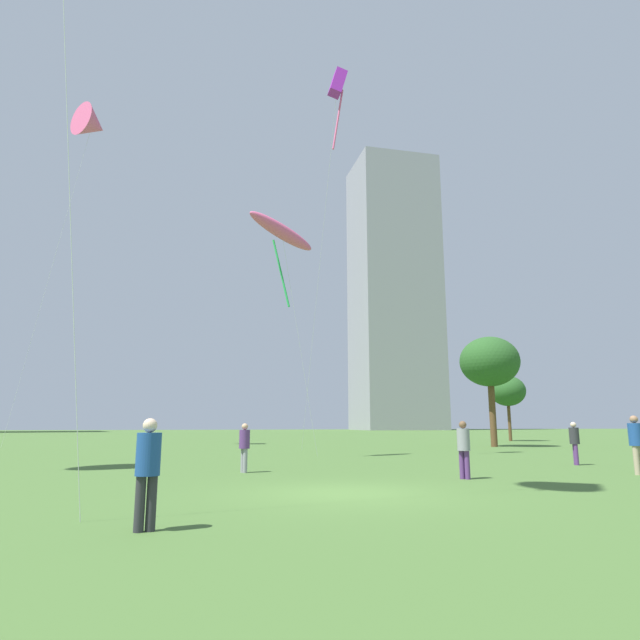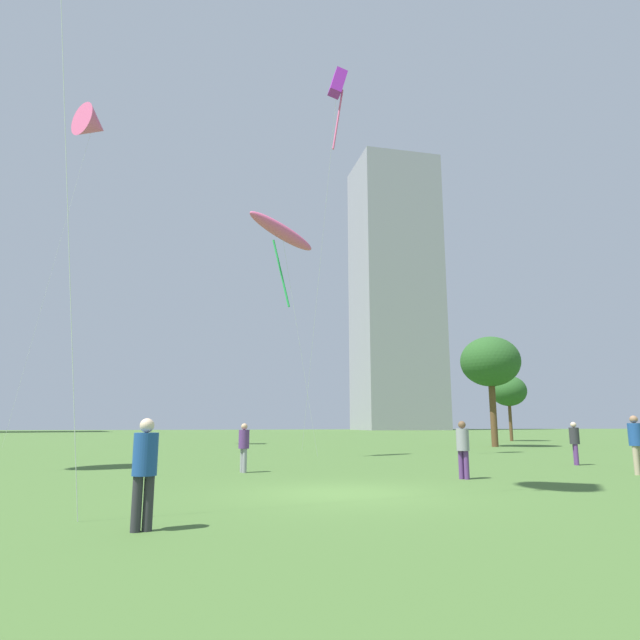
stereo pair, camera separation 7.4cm
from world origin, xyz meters
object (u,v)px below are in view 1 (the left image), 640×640
(park_tree_1, at_px, (490,362))
(distant_highrise_0, at_px, (394,292))
(kite_flying_0, at_px, (338,86))
(kite_flying_1, at_px, (92,125))
(person_standing_1, at_px, (636,440))
(person_standing_0, at_px, (244,444))
(person_standing_4, at_px, (575,440))
(person_standing_2, at_px, (464,445))
(kite_flying_3, at_px, (282,232))
(park_tree_2, at_px, (508,391))
(person_standing_3, at_px, (148,465))

(park_tree_1, distance_m, distant_highrise_0, 111.64)
(kite_flying_0, bearing_deg, kite_flying_1, 132.39)
(kite_flying_1, height_order, distant_highrise_0, distant_highrise_0)
(person_standing_1, distance_m, park_tree_1, 21.66)
(person_standing_0, relative_size, kite_flying_0, 0.08)
(person_standing_4, xyz_separation_m, kite_flying_0, (-7.78, 5.92, 17.87))
(person_standing_2, distance_m, kite_flying_1, 37.96)
(person_standing_0, xyz_separation_m, person_standing_1, (11.89, -3.74, 0.14))
(person_standing_2, bearing_deg, kite_flying_0, 149.31)
(person_standing_0, relative_size, kite_flying_1, 0.06)
(kite_flying_3, height_order, park_tree_1, kite_flying_3)
(park_tree_2, bearing_deg, kite_flying_3, -140.86)
(person_standing_2, xyz_separation_m, kite_flying_0, (-0.94, 9.82, 17.86))
(person_standing_0, bearing_deg, distant_highrise_0, -45.58)
(park_tree_1, bearing_deg, kite_flying_0, -144.38)
(park_tree_1, bearing_deg, person_standing_4, -111.18)
(person_standing_2, relative_size, kite_flying_1, 0.07)
(kite_flying_0, distance_m, kite_flying_3, 8.46)
(person_standing_2, bearing_deg, park_tree_2, 109.11)
(kite_flying_0, distance_m, distant_highrise_0, 122.83)
(person_standing_1, xyz_separation_m, kite_flying_3, (-9.60, 10.58, 9.78))
(person_standing_4, bearing_deg, person_standing_2, -36.93)
(kite_flying_0, relative_size, park_tree_2, 3.30)
(park_tree_2, bearing_deg, person_standing_1, -116.59)
(person_standing_2, bearing_deg, person_standing_1, 53.07)
(park_tree_1, distance_m, park_tree_2, 14.04)
(distant_highrise_0, bearing_deg, kite_flying_3, -113.63)
(person_standing_0, bearing_deg, kite_flying_3, -40.10)
(person_standing_3, bearing_deg, person_standing_0, 64.31)
(kite_flying_1, distance_m, park_tree_1, 34.38)
(person_standing_0, distance_m, park_tree_1, 25.41)
(person_standing_0, distance_m, kite_flying_0, 19.59)
(person_standing_3, relative_size, distant_highrise_0, 0.02)
(person_standing_3, height_order, kite_flying_0, kite_flying_0)
(park_tree_1, bearing_deg, person_standing_0, -139.58)
(person_standing_3, distance_m, kite_flying_0, 24.94)
(person_standing_3, bearing_deg, park_tree_2, 39.75)
(person_standing_2, xyz_separation_m, person_standing_4, (6.85, 3.89, -0.01))
(person_standing_0, xyz_separation_m, park_tree_1, (18.97, 16.16, 4.95))
(person_standing_4, relative_size, park_tree_2, 0.27)
(person_standing_2, height_order, kite_flying_1, kite_flying_1)
(kite_flying_0, height_order, park_tree_1, kite_flying_0)
(person_standing_4, distance_m, park_tree_2, 30.97)
(person_standing_1, relative_size, kite_flying_0, 0.09)
(kite_flying_3, relative_size, distant_highrise_0, 0.16)
(person_standing_2, relative_size, person_standing_3, 1.00)
(person_standing_4, bearing_deg, kite_flying_3, -98.69)
(person_standing_2, height_order, person_standing_4, person_standing_2)
(person_standing_4, distance_m, kite_flying_1, 38.93)
(person_standing_2, relative_size, kite_flying_0, 0.08)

